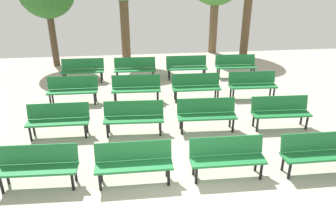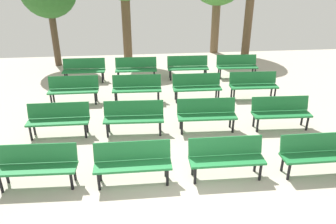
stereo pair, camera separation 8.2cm
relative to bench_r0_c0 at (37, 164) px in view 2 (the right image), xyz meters
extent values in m
cube|color=#1E7238|center=(0.00, -0.08, -0.07)|extent=(1.61, 0.49, 0.05)
cube|color=#1E7238|center=(0.00, 0.12, 0.17)|extent=(1.60, 0.18, 0.40)
cylinder|color=black|center=(-0.71, -0.21, -0.30)|extent=(0.06, 0.06, 0.40)
cylinder|color=black|center=(0.69, -0.26, -0.30)|extent=(0.06, 0.06, 0.40)
cylinder|color=black|center=(-0.70, 0.11, -0.30)|extent=(0.06, 0.06, 0.40)
cylinder|color=black|center=(0.70, 0.06, -0.30)|extent=(0.06, 0.06, 0.40)
cube|color=#1E7238|center=(1.94, -0.17, -0.07)|extent=(1.60, 0.44, 0.05)
cube|color=#1E7238|center=(1.94, 0.03, 0.17)|extent=(1.60, 0.13, 0.40)
cylinder|color=black|center=(1.25, -0.33, -0.30)|extent=(0.06, 0.06, 0.40)
cylinder|color=black|center=(2.65, -0.33, -0.30)|extent=(0.06, 0.06, 0.40)
cylinder|color=black|center=(1.24, -0.01, -0.30)|extent=(0.06, 0.06, 0.40)
cylinder|color=black|center=(2.64, -0.01, -0.30)|extent=(0.06, 0.06, 0.40)
cube|color=#1E7238|center=(3.93, -0.19, -0.07)|extent=(1.60, 0.45, 0.05)
cube|color=#1E7238|center=(3.93, 0.01, 0.17)|extent=(1.60, 0.14, 0.40)
cylinder|color=black|center=(3.23, -0.34, -0.30)|extent=(0.06, 0.06, 0.40)
cylinder|color=black|center=(4.63, -0.35, -0.30)|extent=(0.06, 0.06, 0.40)
cylinder|color=black|center=(3.23, -0.02, -0.30)|extent=(0.06, 0.06, 0.40)
cylinder|color=black|center=(4.63, -0.03, -0.30)|extent=(0.06, 0.06, 0.40)
cube|color=#1E7238|center=(5.93, -0.24, -0.07)|extent=(1.60, 0.45, 0.05)
cube|color=#1E7238|center=(5.93, -0.04, 0.17)|extent=(1.60, 0.13, 0.40)
cylinder|color=black|center=(5.23, -0.40, -0.30)|extent=(0.06, 0.06, 0.40)
cylinder|color=black|center=(5.23, -0.08, -0.30)|extent=(0.06, 0.06, 0.40)
cube|color=#1E7238|center=(0.01, 2.08, -0.07)|extent=(1.60, 0.45, 0.05)
cube|color=#1E7238|center=(0.01, 2.28, 0.17)|extent=(1.60, 0.14, 0.40)
cylinder|color=black|center=(-0.70, 1.92, -0.30)|extent=(0.06, 0.06, 0.40)
cylinder|color=black|center=(0.70, 1.91, -0.30)|extent=(0.06, 0.06, 0.40)
cylinder|color=black|center=(-0.69, 2.24, -0.30)|extent=(0.06, 0.06, 0.40)
cylinder|color=black|center=(0.71, 2.23, -0.30)|extent=(0.06, 0.06, 0.40)
cube|color=#1E7238|center=(1.98, 2.01, -0.07)|extent=(1.62, 0.51, 0.05)
cube|color=#1E7238|center=(1.99, 2.21, 0.17)|extent=(1.60, 0.19, 0.40)
cylinder|color=black|center=(1.28, 1.89, -0.30)|extent=(0.06, 0.06, 0.40)
cylinder|color=black|center=(2.68, 1.82, -0.30)|extent=(0.06, 0.06, 0.40)
cylinder|color=black|center=(1.29, 2.20, -0.30)|extent=(0.06, 0.06, 0.40)
cylinder|color=black|center=(2.69, 2.14, -0.30)|extent=(0.06, 0.06, 0.40)
cube|color=#1E7238|center=(3.96, 1.97, -0.07)|extent=(1.61, 0.49, 0.05)
cube|color=#1E7238|center=(3.97, 2.17, 0.17)|extent=(1.60, 0.18, 0.40)
cylinder|color=black|center=(3.26, 1.84, -0.30)|extent=(0.06, 0.06, 0.40)
cylinder|color=black|center=(4.66, 1.79, -0.30)|extent=(0.06, 0.06, 0.40)
cylinder|color=black|center=(3.27, 2.16, -0.30)|extent=(0.06, 0.06, 0.40)
cylinder|color=black|center=(4.67, 2.11, -0.30)|extent=(0.06, 0.06, 0.40)
cube|color=#1E7238|center=(6.04, 1.90, -0.07)|extent=(1.61, 0.49, 0.05)
cube|color=#1E7238|center=(6.04, 2.10, 0.17)|extent=(1.60, 0.18, 0.40)
cylinder|color=black|center=(5.33, 1.76, -0.30)|extent=(0.06, 0.06, 0.40)
cylinder|color=black|center=(6.73, 1.71, -0.30)|extent=(0.06, 0.06, 0.40)
cylinder|color=black|center=(5.34, 2.08, -0.30)|extent=(0.06, 0.06, 0.40)
cylinder|color=black|center=(6.74, 2.03, -0.30)|extent=(0.06, 0.06, 0.40)
cube|color=#1E7238|center=(0.05, 4.31, -0.07)|extent=(1.60, 0.45, 0.05)
cube|color=#1E7238|center=(0.05, 4.51, 0.17)|extent=(1.60, 0.13, 0.40)
cylinder|color=black|center=(-0.65, 4.16, -0.30)|extent=(0.06, 0.06, 0.40)
cylinder|color=black|center=(0.75, 4.15, -0.30)|extent=(0.06, 0.06, 0.40)
cylinder|color=black|center=(-0.65, 4.48, -0.30)|extent=(0.06, 0.06, 0.40)
cylinder|color=black|center=(0.75, 4.47, -0.30)|extent=(0.06, 0.06, 0.40)
cube|color=#1E7238|center=(2.11, 4.22, -0.07)|extent=(1.62, 0.50, 0.05)
cube|color=#1E7238|center=(2.11, 4.42, 0.17)|extent=(1.60, 0.18, 0.40)
cylinder|color=black|center=(1.40, 4.08, -0.30)|extent=(0.06, 0.06, 0.40)
cylinder|color=black|center=(2.80, 4.03, -0.30)|extent=(0.06, 0.06, 0.40)
cylinder|color=black|center=(1.41, 4.40, -0.30)|extent=(0.06, 0.06, 0.40)
cylinder|color=black|center=(2.81, 4.35, -0.30)|extent=(0.06, 0.06, 0.40)
cube|color=#1E7238|center=(4.10, 4.14, -0.07)|extent=(1.61, 0.46, 0.05)
cube|color=#1E7238|center=(4.10, 4.34, 0.17)|extent=(1.60, 0.14, 0.40)
cylinder|color=black|center=(3.39, 3.99, -0.30)|extent=(0.06, 0.06, 0.40)
cylinder|color=black|center=(4.79, 3.97, -0.30)|extent=(0.06, 0.06, 0.40)
cylinder|color=black|center=(3.40, 4.31, -0.30)|extent=(0.06, 0.06, 0.40)
cylinder|color=black|center=(4.80, 4.29, -0.30)|extent=(0.06, 0.06, 0.40)
cube|color=#1E7238|center=(6.03, 4.12, -0.07)|extent=(1.62, 0.50, 0.05)
cube|color=#1E7238|center=(6.04, 4.32, 0.17)|extent=(1.60, 0.18, 0.40)
cylinder|color=black|center=(5.33, 3.99, -0.30)|extent=(0.06, 0.06, 0.40)
cylinder|color=black|center=(6.73, 3.93, -0.30)|extent=(0.06, 0.06, 0.40)
cylinder|color=black|center=(5.34, 4.31, -0.30)|extent=(0.06, 0.06, 0.40)
cylinder|color=black|center=(6.74, 4.25, -0.30)|extent=(0.06, 0.06, 0.40)
cube|color=#1E7238|center=(0.12, 6.45, -0.07)|extent=(1.61, 0.47, 0.05)
cube|color=#1E7238|center=(0.12, 6.65, 0.17)|extent=(1.60, 0.15, 0.40)
cylinder|color=black|center=(-0.59, 6.30, -0.30)|extent=(0.06, 0.06, 0.40)
cylinder|color=black|center=(0.81, 6.27, -0.30)|extent=(0.06, 0.06, 0.40)
cylinder|color=black|center=(-0.58, 6.62, -0.30)|extent=(0.06, 0.06, 0.40)
cylinder|color=black|center=(0.82, 6.59, -0.30)|extent=(0.06, 0.06, 0.40)
cube|color=#1E7238|center=(2.12, 6.38, -0.07)|extent=(1.61, 0.48, 0.05)
cube|color=#1E7238|center=(2.12, 6.58, 0.17)|extent=(1.60, 0.16, 0.40)
cylinder|color=black|center=(1.41, 6.24, -0.30)|extent=(0.06, 0.06, 0.40)
cylinder|color=black|center=(2.81, 6.20, -0.30)|extent=(0.06, 0.06, 0.40)
cylinder|color=black|center=(1.42, 6.56, -0.30)|extent=(0.06, 0.06, 0.40)
cylinder|color=black|center=(2.82, 6.52, -0.30)|extent=(0.06, 0.06, 0.40)
cube|color=#1E7238|center=(4.15, 6.39, -0.07)|extent=(1.61, 0.48, 0.05)
cube|color=#1E7238|center=(4.16, 6.59, 0.17)|extent=(1.60, 0.17, 0.40)
cylinder|color=black|center=(3.45, 6.25, -0.30)|extent=(0.06, 0.06, 0.40)
cylinder|color=black|center=(4.85, 6.21, -0.30)|extent=(0.06, 0.06, 0.40)
cylinder|color=black|center=(3.46, 6.57, -0.30)|extent=(0.06, 0.06, 0.40)
cylinder|color=black|center=(4.86, 6.53, -0.30)|extent=(0.06, 0.06, 0.40)
cube|color=#1E7238|center=(6.13, 6.34, -0.07)|extent=(1.62, 0.52, 0.05)
cube|color=#1E7238|center=(6.14, 6.54, 0.17)|extent=(1.60, 0.20, 0.40)
cylinder|color=black|center=(5.42, 6.21, -0.30)|extent=(0.06, 0.06, 0.40)
cylinder|color=black|center=(6.82, 6.14, -0.30)|extent=(0.06, 0.06, 0.40)
cylinder|color=black|center=(5.44, 6.53, -0.30)|extent=(0.06, 0.06, 0.40)
cylinder|color=black|center=(6.84, 6.46, -0.30)|extent=(0.06, 0.06, 0.40)
cylinder|color=brown|center=(1.78, 9.30, 1.02)|extent=(0.40, 0.40, 3.05)
cylinder|color=brown|center=(6.14, 10.35, 0.93)|extent=(0.40, 0.40, 2.86)
cylinder|color=brown|center=(7.20, 8.62, 0.88)|extent=(0.36, 0.36, 2.76)
cylinder|color=#4C3A28|center=(-1.34, 8.84, 0.76)|extent=(0.29, 0.29, 2.53)
camera|label=1|loc=(2.00, -5.85, 3.76)|focal=34.88mm
camera|label=2|loc=(2.08, -5.86, 3.76)|focal=34.88mm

